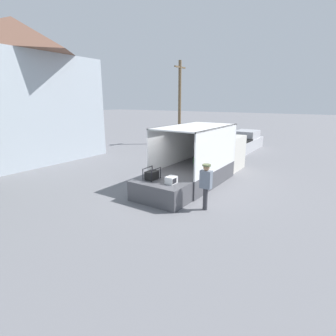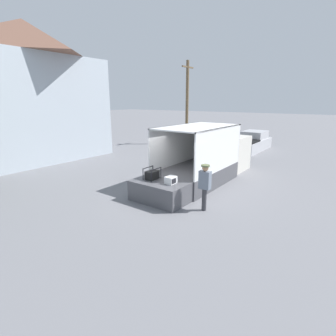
{
  "view_description": "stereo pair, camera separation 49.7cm",
  "coord_description": "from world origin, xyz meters",
  "px_view_note": "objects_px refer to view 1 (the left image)",
  "views": [
    {
      "loc": [
        -9.23,
        -6.06,
        4.17
      ],
      "look_at": [
        -0.44,
        -0.2,
        1.41
      ],
      "focal_mm": 28.0,
      "sensor_mm": 36.0,
      "label": 1
    },
    {
      "loc": [
        -8.95,
        -6.47,
        4.17
      ],
      "look_at": [
        -0.44,
        -0.2,
        1.41
      ],
      "focal_mm": 28.0,
      "sensor_mm": 36.0,
      "label": 2
    }
  ],
  "objects_px": {
    "box_truck": "(209,160)",
    "pickup_truck_silver": "(244,142)",
    "utility_pole": "(180,102)",
    "portable_generator": "(152,175)",
    "microwave": "(171,180)",
    "worker_person": "(206,182)"
  },
  "relations": [
    {
      "from": "portable_generator",
      "to": "utility_pole",
      "type": "distance_m",
      "value": 15.23
    },
    {
      "from": "box_truck",
      "to": "portable_generator",
      "type": "bearing_deg",
      "value": 174.18
    },
    {
      "from": "microwave",
      "to": "portable_generator",
      "type": "xyz_separation_m",
      "value": [
        0.03,
        1.0,
        0.05
      ]
    },
    {
      "from": "pickup_truck_silver",
      "to": "utility_pole",
      "type": "relative_size",
      "value": 0.68
    },
    {
      "from": "microwave",
      "to": "worker_person",
      "type": "height_order",
      "value": "worker_person"
    },
    {
      "from": "portable_generator",
      "to": "worker_person",
      "type": "height_order",
      "value": "worker_person"
    },
    {
      "from": "box_truck",
      "to": "pickup_truck_silver",
      "type": "relative_size",
      "value": 1.34
    },
    {
      "from": "box_truck",
      "to": "worker_person",
      "type": "height_order",
      "value": "box_truck"
    },
    {
      "from": "microwave",
      "to": "utility_pole",
      "type": "height_order",
      "value": "utility_pole"
    },
    {
      "from": "box_truck",
      "to": "utility_pole",
      "type": "height_order",
      "value": "utility_pole"
    },
    {
      "from": "utility_pole",
      "to": "portable_generator",
      "type": "bearing_deg",
      "value": -153.17
    },
    {
      "from": "box_truck",
      "to": "pickup_truck_silver",
      "type": "height_order",
      "value": "box_truck"
    },
    {
      "from": "utility_pole",
      "to": "worker_person",
      "type": "bearing_deg",
      "value": -145.09
    },
    {
      "from": "portable_generator",
      "to": "worker_person",
      "type": "bearing_deg",
      "value": -86.48
    },
    {
      "from": "microwave",
      "to": "pickup_truck_silver",
      "type": "bearing_deg",
      "value": 5.84
    },
    {
      "from": "microwave",
      "to": "pickup_truck_silver",
      "type": "height_order",
      "value": "pickup_truck_silver"
    },
    {
      "from": "box_truck",
      "to": "portable_generator",
      "type": "distance_m",
      "value": 4.69
    },
    {
      "from": "pickup_truck_silver",
      "to": "portable_generator",
      "type": "bearing_deg",
      "value": -178.29
    },
    {
      "from": "microwave",
      "to": "worker_person",
      "type": "distance_m",
      "value": 1.48
    },
    {
      "from": "portable_generator",
      "to": "pickup_truck_silver",
      "type": "height_order",
      "value": "pickup_truck_silver"
    },
    {
      "from": "worker_person",
      "to": "pickup_truck_silver",
      "type": "relative_size",
      "value": 0.35
    },
    {
      "from": "worker_person",
      "to": "utility_pole",
      "type": "height_order",
      "value": "utility_pole"
    }
  ]
}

